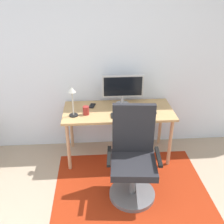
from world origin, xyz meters
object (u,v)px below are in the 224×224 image
(cell_phone, at_px, (92,106))
(office_chair, at_px, (133,162))
(coffee_cup, at_px, (86,110))
(desk_lamp, at_px, (72,97))
(keyboard, at_px, (128,115))
(computer_mouse, at_px, (154,112))
(desk, at_px, (118,115))
(monitor, at_px, (123,87))

(cell_phone, xyz_separation_m, office_chair, (0.44, -0.88, -0.28))
(coffee_cup, distance_m, office_chair, 0.88)
(desk_lamp, height_order, office_chair, desk_lamp)
(office_chair, bearing_deg, keyboard, 93.85)
(keyboard, height_order, office_chair, office_chair)
(keyboard, bearing_deg, computer_mouse, 5.79)
(keyboard, bearing_deg, desk, 123.11)
(desk, height_order, cell_phone, cell_phone)
(keyboard, relative_size, computer_mouse, 4.13)
(monitor, distance_m, desk_lamp, 0.71)
(monitor, height_order, desk_lamp, monitor)
(coffee_cup, height_order, cell_phone, coffee_cup)
(monitor, bearing_deg, cell_phone, -175.07)
(computer_mouse, relative_size, coffee_cup, 0.97)
(computer_mouse, bearing_deg, desk_lamp, 179.19)
(office_chair, bearing_deg, desk, 102.68)
(computer_mouse, xyz_separation_m, office_chair, (-0.35, -0.60, -0.29))
(computer_mouse, height_order, cell_phone, computer_mouse)
(desk, distance_m, keyboard, 0.22)
(coffee_cup, bearing_deg, monitor, 29.07)
(coffee_cup, height_order, desk_lamp, desk_lamp)
(desk, distance_m, office_chair, 0.77)
(desk, relative_size, cell_phone, 10.16)
(computer_mouse, xyz_separation_m, cell_phone, (-0.78, 0.28, -0.01))
(desk, xyz_separation_m, monitor, (0.07, 0.18, 0.31))
(monitor, distance_m, cell_phone, 0.48)
(office_chair, bearing_deg, computer_mouse, 65.02)
(keyboard, distance_m, computer_mouse, 0.34)
(desk, xyz_separation_m, computer_mouse, (0.44, -0.13, 0.09))
(keyboard, distance_m, office_chair, 0.63)
(computer_mouse, relative_size, cell_phone, 0.74)
(monitor, distance_m, coffee_cup, 0.59)
(cell_phone, bearing_deg, keyboard, -19.29)
(monitor, xyz_separation_m, coffee_cup, (-0.49, -0.27, -0.19))
(monitor, relative_size, computer_mouse, 5.25)
(coffee_cup, distance_m, desk_lamp, 0.25)
(monitor, bearing_deg, office_chair, -88.62)
(monitor, height_order, office_chair, monitor)
(monitor, height_order, computer_mouse, monitor)
(desk, xyz_separation_m, office_chair, (0.10, -0.73, -0.21))
(cell_phone, bearing_deg, computer_mouse, -4.03)
(desk, bearing_deg, coffee_cup, -167.40)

